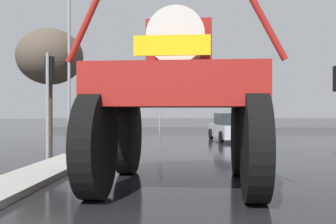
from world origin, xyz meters
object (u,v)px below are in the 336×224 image
traffic_signal_near_left (49,82)px  streetlight_far_left (71,58)px  traffic_signal_far_left (112,98)px  traffic_signal_far_right (160,95)px  bare_tree_left (50,57)px  oversize_sprayer (179,96)px  sedan_ahead (231,128)px

traffic_signal_near_left → streetlight_far_left: 10.64m
traffic_signal_far_left → traffic_signal_far_right: traffic_signal_far_right is taller
streetlight_far_left → bare_tree_left: 2.34m
oversize_sprayer → traffic_signal_far_left: bearing=17.0°
oversize_sprayer → traffic_signal_far_left: (-5.95, 23.34, 0.70)m
traffic_signal_far_left → bare_tree_left: bare_tree_left is taller
traffic_signal_near_left → bare_tree_left: 12.56m
sedan_ahead → traffic_signal_far_left: 13.06m
oversize_sprayer → streetlight_far_left: 16.42m
oversize_sprayer → bare_tree_left: 18.55m
sedan_ahead → streetlight_far_left: streetlight_far_left is taller
oversize_sprayer → sedan_ahead: oversize_sprayer is taller
traffic_signal_near_left → traffic_signal_far_right: 18.98m
traffic_signal_far_left → traffic_signal_near_left: bearing=-85.7°
traffic_signal_near_left → streetlight_far_left: bearing=102.3°
sedan_ahead → traffic_signal_near_left: 11.70m
traffic_signal_far_right → bare_tree_left: bearing=-132.0°
traffic_signal_near_left → traffic_signal_far_right: (2.43, 18.82, 0.22)m
streetlight_far_left → bare_tree_left: size_ratio=1.27×
traffic_signal_far_left → streetlight_far_left: 8.92m
oversize_sprayer → bare_tree_left: bearing=30.5°
traffic_signal_far_left → bare_tree_left: bearing=-110.0°
sedan_ahead → traffic_signal_near_left: (-7.10, -9.11, 1.93)m
traffic_signal_near_left → sedan_ahead: bearing=52.1°
sedan_ahead → streetlight_far_left: size_ratio=0.50×
oversize_sprayer → sedan_ahead: (2.55, 13.63, -1.28)m
oversize_sprayer → bare_tree_left: bare_tree_left is taller
traffic_signal_far_left → streetlight_far_left: bearing=-95.4°
oversize_sprayer → traffic_signal_near_left: 6.44m
traffic_signal_near_left → bare_tree_left: size_ratio=0.53×
sedan_ahead → traffic_signal_far_left: bearing=32.7°
traffic_signal_near_left → traffic_signal_far_right: bearing=82.7°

